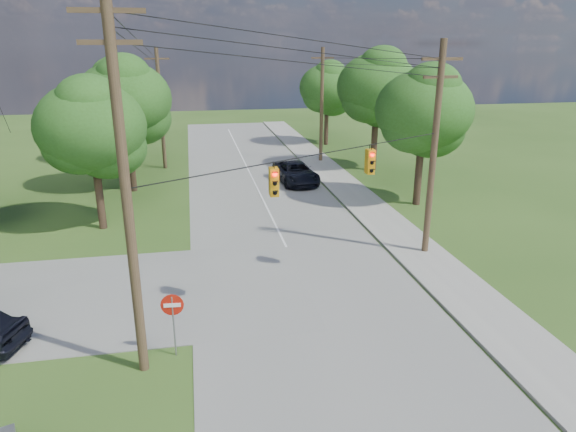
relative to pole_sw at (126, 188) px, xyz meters
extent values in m
plane|color=#2E4E1A|center=(4.60, -0.40, -6.23)|extent=(140.00, 140.00, 0.00)
cube|color=gray|center=(6.60, 4.60, -6.21)|extent=(10.00, 100.00, 0.03)
cube|color=#A3A299|center=(13.30, 4.60, -6.17)|extent=(2.60, 100.00, 0.12)
cylinder|color=#513B29|center=(0.00, 0.00, -0.23)|extent=(0.32, 0.32, 12.00)
cube|color=#513B29|center=(0.00, 0.00, 4.87)|extent=(2.00, 0.12, 0.14)
cube|color=#513B29|center=(0.00, 0.00, 4.07)|extent=(1.70, 0.12, 0.14)
cylinder|color=#513B29|center=(13.50, 7.60, -0.98)|extent=(0.32, 0.32, 10.50)
cube|color=#513B29|center=(13.50, 7.60, 3.37)|extent=(2.00, 0.12, 0.14)
cube|color=#513B29|center=(13.50, 7.60, 2.57)|extent=(1.70, 0.12, 0.14)
cylinder|color=#513B29|center=(13.50, 29.60, -1.23)|extent=(0.32, 0.32, 10.00)
cube|color=#513B29|center=(13.50, 29.60, 2.87)|extent=(2.00, 0.12, 0.14)
cylinder|color=#513B29|center=(-0.40, 29.60, -1.23)|extent=(0.32, 0.32, 10.00)
cube|color=#513B29|center=(-0.40, 29.60, 2.87)|extent=(2.00, 0.12, 0.14)
cylinder|color=black|center=(6.75, 3.80, 4.12)|extent=(13.52, 7.63, 1.53)
cylinder|color=black|center=(6.75, 3.80, 3.72)|extent=(13.52, 7.63, 1.53)
cylinder|color=black|center=(6.75, 3.80, 3.32)|extent=(13.52, 7.63, 1.53)
cylinder|color=black|center=(13.50, 18.60, 3.12)|extent=(0.03, 22.00, 0.53)
cylinder|color=black|center=(-0.20, 14.80, 3.87)|extent=(0.43, 29.60, 2.03)
cylinder|color=black|center=(13.50, 18.60, 2.72)|extent=(0.03, 22.00, 0.53)
cylinder|color=black|center=(-0.20, 14.80, 3.47)|extent=(0.43, 29.60, 2.03)
cylinder|color=black|center=(6.75, 3.80, -0.03)|extent=(13.52, 7.63, 0.04)
cube|color=orange|center=(4.86, 2.62, -0.75)|extent=(0.32, 0.22, 1.05)
sphere|color=#FF0C05|center=(4.86, 2.48, -0.40)|extent=(0.17, 0.17, 0.17)
cube|color=orange|center=(4.86, 2.86, -0.75)|extent=(0.32, 0.22, 1.05)
sphere|color=#FF0C05|center=(4.86, 3.00, -0.40)|extent=(0.17, 0.17, 0.17)
cube|color=orange|center=(9.45, 5.20, -0.75)|extent=(0.32, 0.22, 1.05)
sphere|color=#FF0C05|center=(9.45, 5.06, -0.40)|extent=(0.17, 0.17, 0.17)
cube|color=orange|center=(9.45, 5.44, -0.75)|extent=(0.32, 0.22, 1.05)
sphere|color=#FF0C05|center=(9.45, 5.58, -0.40)|extent=(0.17, 0.17, 0.17)
cylinder|color=#473023|center=(-3.40, 14.60, -4.65)|extent=(0.45, 0.45, 3.15)
ellipsoid|color=#275218|center=(-3.40, 14.60, -0.29)|extent=(6.00, 6.00, 4.92)
cylinder|color=#473023|center=(-2.40, 22.60, -4.48)|extent=(0.50, 0.50, 3.50)
ellipsoid|color=#275218|center=(-2.40, 22.60, 0.37)|extent=(6.40, 6.40, 5.25)
cylinder|color=#473023|center=(-4.40, 32.60, -4.57)|extent=(0.48, 0.47, 3.32)
ellipsoid|color=#275218|center=(-4.40, 32.60, 0.04)|extent=(6.00, 6.00, 4.92)
cylinder|color=#473023|center=(16.60, 15.60, -4.57)|extent=(0.48, 0.48, 3.32)
ellipsoid|color=#275218|center=(16.60, 15.60, 0.04)|extent=(6.20, 6.20, 5.08)
cylinder|color=#473023|center=(17.10, 25.60, -4.39)|extent=(0.52, 0.52, 3.67)
ellipsoid|color=#275218|center=(17.10, 25.60, 0.70)|extent=(6.60, 6.60, 5.41)
cylinder|color=#473023|center=(16.10, 37.60, -4.65)|extent=(0.45, 0.45, 3.15)
ellipsoid|color=#275218|center=(16.10, 37.60, -0.29)|extent=(5.80, 5.80, 4.76)
imported|color=black|center=(9.75, 22.54, -5.41)|extent=(3.07, 5.84, 1.57)
cylinder|color=gray|center=(1.03, 0.60, -5.10)|extent=(0.06, 0.06, 2.26)
cylinder|color=#A9160B|center=(1.03, 0.60, -4.28)|extent=(0.78, 0.09, 0.78)
cube|color=white|center=(1.03, 0.57, -4.28)|extent=(0.57, 0.08, 0.13)
camera|label=1|loc=(2.00, -15.19, 4.04)|focal=32.00mm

